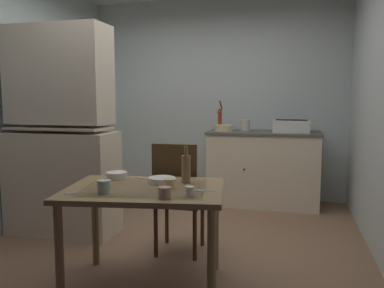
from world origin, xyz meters
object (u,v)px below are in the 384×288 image
at_px(mixing_bowl_counter, 224,128).
at_px(chair_far_side, 178,197).
at_px(sink_basin, 291,126).
at_px(hand_pump, 220,117).
at_px(glass_bottle, 186,168).
at_px(dining_table, 145,201).
at_px(teacup_mint, 104,187).
at_px(serving_bowl_wide, 117,175).
at_px(hutch_cabinet, 61,139).

distance_m(mixing_bowl_counter, chair_far_side, 1.84).
height_order(sink_basin, hand_pump, hand_pump).
xyz_separation_m(hand_pump, glass_bottle, (0.16, -2.27, -0.27)).
relative_size(dining_table, glass_bottle, 4.42).
bearing_deg(teacup_mint, sink_basin, 66.21).
relative_size(hand_pump, dining_table, 0.32).
height_order(teacup_mint, glass_bottle, glass_bottle).
bearing_deg(mixing_bowl_counter, serving_bowl_wide, -102.45).
height_order(sink_basin, teacup_mint, sink_basin).
relative_size(mixing_bowl_counter, glass_bottle, 0.89).
distance_m(teacup_mint, glass_bottle, 0.63).
bearing_deg(sink_basin, serving_bowl_wide, -120.66).
bearing_deg(hand_pump, hutch_cabinet, -128.51).
height_order(hutch_cabinet, glass_bottle, hutch_cabinet).
distance_m(hutch_cabinet, glass_bottle, 1.60).
height_order(mixing_bowl_counter, teacup_mint, mixing_bowl_counter).
xyz_separation_m(sink_basin, dining_table, (-0.98, -2.46, -0.38)).
distance_m(hutch_cabinet, chair_far_side, 1.37).
bearing_deg(dining_table, glass_bottle, 44.16).
bearing_deg(glass_bottle, hutch_cabinet, 156.01).
height_order(sink_basin, mixing_bowl_counter, sink_basin).
distance_m(hand_pump, mixing_bowl_counter, 0.18).
relative_size(serving_bowl_wide, glass_bottle, 0.60).
xyz_separation_m(sink_basin, teacup_mint, (-1.18, -2.68, -0.24)).
height_order(chair_far_side, serving_bowl_wide, chair_far_side).
bearing_deg(hand_pump, chair_far_side, -90.58).
xyz_separation_m(teacup_mint, glass_bottle, (0.44, 0.45, 0.07)).
height_order(serving_bowl_wide, glass_bottle, glass_bottle).
distance_m(mixing_bowl_counter, dining_table, 2.43).
bearing_deg(serving_bowl_wide, mixing_bowl_counter, 77.55).
relative_size(dining_table, chair_far_side, 1.23).
bearing_deg(hutch_cabinet, chair_far_side, -11.18).
bearing_deg(serving_bowl_wide, hand_pump, 79.83).
distance_m(hutch_cabinet, mixing_bowl_counter, 2.05).
distance_m(dining_table, serving_bowl_wide, 0.43).
relative_size(chair_far_side, glass_bottle, 3.59).
height_order(chair_far_side, glass_bottle, glass_bottle).
bearing_deg(mixing_bowl_counter, glass_bottle, -87.62).
distance_m(dining_table, glass_bottle, 0.39).
relative_size(hutch_cabinet, mixing_bowl_counter, 8.40).
distance_m(sink_basin, chair_far_side, 2.11).
xyz_separation_m(hutch_cabinet, sink_basin, (2.20, 1.58, 0.06)).
distance_m(mixing_bowl_counter, teacup_mint, 2.66).
distance_m(sink_basin, hand_pump, 0.91).
height_order(hutch_cabinet, teacup_mint, hutch_cabinet).
xyz_separation_m(sink_basin, hand_pump, (-0.91, 0.05, 0.09)).
xyz_separation_m(sink_basin, mixing_bowl_counter, (-0.83, -0.05, -0.04)).
xyz_separation_m(chair_far_side, teacup_mint, (-0.26, -0.85, 0.26)).
height_order(mixing_bowl_counter, dining_table, mixing_bowl_counter).
relative_size(mixing_bowl_counter, serving_bowl_wide, 1.49).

